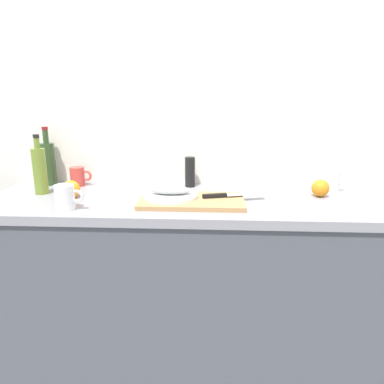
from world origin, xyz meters
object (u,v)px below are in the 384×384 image
(fish_fillet, at_px, (171,190))
(coffee_mug_1, at_px, (332,180))
(white_plate, at_px, (171,196))
(pepper_mill, at_px, (190,172))
(orange_0, at_px, (320,188))
(chef_knife, at_px, (226,195))
(coffee_mug_0, at_px, (78,176))
(cutting_board, at_px, (192,201))
(coffee_mug_2, at_px, (65,197))
(wine_bottle, at_px, (48,163))
(olive_oil_bottle, at_px, (40,170))

(fish_fillet, xyz_separation_m, coffee_mug_1, (0.78, 0.23, 0.00))
(white_plate, relative_size, pepper_mill, 1.55)
(orange_0, height_order, pepper_mill, pepper_mill)
(chef_knife, bearing_deg, white_plate, 168.93)
(chef_knife, height_order, coffee_mug_0, coffee_mug_0)
(coffee_mug_0, height_order, orange_0, coffee_mug_0)
(cutting_board, relative_size, coffee_mug_1, 3.89)
(cutting_board, bearing_deg, pepper_mill, 95.05)
(chef_knife, relative_size, coffee_mug_2, 2.41)
(white_plate, xyz_separation_m, coffee_mug_1, (0.78, 0.23, 0.03))
(wine_bottle, xyz_separation_m, coffee_mug_1, (1.47, -0.06, -0.07))
(coffee_mug_0, bearing_deg, wine_bottle, 173.09)
(coffee_mug_0, bearing_deg, coffee_mug_2, -75.98)
(white_plate, bearing_deg, coffee_mug_2, -161.22)
(cutting_board, relative_size, fish_fillet, 2.52)
(olive_oil_bottle, bearing_deg, white_plate, -9.51)
(coffee_mug_0, distance_m, orange_0, 1.23)
(olive_oil_bottle, bearing_deg, coffee_mug_0, 54.86)
(cutting_board, distance_m, fish_fillet, 0.11)
(coffee_mug_0, bearing_deg, olive_oil_bottle, -125.14)
(fish_fillet, xyz_separation_m, olive_oil_bottle, (-0.64, 0.11, 0.06))
(wine_bottle, height_order, pepper_mill, wine_bottle)
(olive_oil_bottle, relative_size, orange_0, 3.51)
(coffee_mug_0, bearing_deg, fish_fillet, -27.77)
(cutting_board, height_order, coffee_mug_1, coffee_mug_1)
(coffee_mug_2, height_order, orange_0, coffee_mug_2)
(cutting_board, bearing_deg, orange_0, 13.12)
(fish_fillet, height_order, olive_oil_bottle, olive_oil_bottle)
(olive_oil_bottle, bearing_deg, pepper_mill, 14.42)
(coffee_mug_1, bearing_deg, olive_oil_bottle, -174.98)
(fish_fillet, height_order, wine_bottle, wine_bottle)
(chef_knife, bearing_deg, coffee_mug_1, 6.80)
(olive_oil_bottle, bearing_deg, coffee_mug_1, 5.02)
(olive_oil_bottle, bearing_deg, fish_fillet, -9.51)
(white_plate, xyz_separation_m, wine_bottle, (-0.69, 0.30, 0.09))
(olive_oil_bottle, height_order, pepper_mill, olive_oil_bottle)
(fish_fillet, bearing_deg, wine_bottle, 156.72)
(fish_fillet, xyz_separation_m, coffee_mug_0, (-0.53, 0.28, -0.00))
(chef_knife, xyz_separation_m, wine_bottle, (-0.94, 0.28, 0.09))
(wine_bottle, height_order, coffee_mug_2, wine_bottle)
(cutting_board, height_order, coffee_mug_0, coffee_mug_0)
(chef_knife, distance_m, wine_bottle, 0.98)
(olive_oil_bottle, height_order, coffee_mug_2, olive_oil_bottle)
(fish_fillet, distance_m, olive_oil_bottle, 0.66)
(cutting_board, height_order, coffee_mug_2, coffee_mug_2)
(white_plate, relative_size, wine_bottle, 0.78)
(cutting_board, height_order, orange_0, orange_0)
(coffee_mug_0, bearing_deg, chef_knife, -18.51)
(chef_knife, relative_size, orange_0, 3.52)
(cutting_board, distance_m, coffee_mug_2, 0.53)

